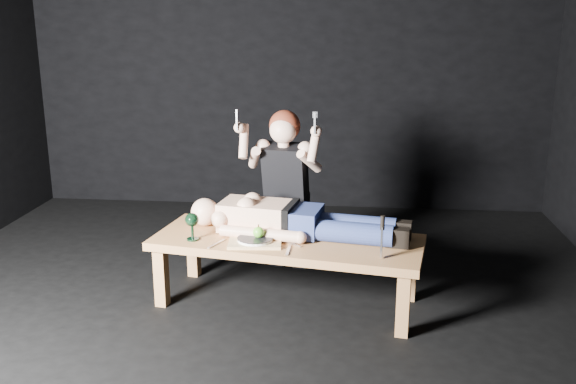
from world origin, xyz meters
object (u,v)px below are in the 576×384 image
object	(u,v)px
table	(287,271)
lying_man	(299,217)
kneeling_woman	(288,188)
goblet	(192,227)
serving_tray	(255,242)
carving_knife	(382,237)

from	to	relation	value
table	lying_man	xyz separation A→B (m)	(0.07, 0.09, 0.35)
table	kneeling_woman	size ratio (longest dim) A/B	1.39
lying_man	goblet	distance (m)	0.70
serving_tray	goblet	size ratio (longest dim) A/B	1.84
serving_tray	carving_knife	bearing A→B (deg)	-12.85
goblet	table	bearing A→B (deg)	8.20
carving_knife	lying_man	bearing A→B (deg)	153.26
serving_tray	goblet	bearing A→B (deg)	176.07
kneeling_woman	table	bearing A→B (deg)	-75.15
lying_man	carving_knife	xyz separation A→B (m)	(0.53, -0.39, 0.01)
lying_man	kneeling_woman	xyz separation A→B (m)	(-0.12, 0.53, 0.05)
kneeling_woman	carving_knife	size ratio (longest dim) A/B	4.69
kneeling_woman	serving_tray	size ratio (longest dim) A/B	3.75
kneeling_woman	carving_knife	distance (m)	1.12
table	carving_knife	bearing A→B (deg)	-16.76
lying_man	serving_tray	distance (m)	0.35
lying_man	serving_tray	xyz separation A→B (m)	(-0.26, -0.21, -0.11)
carving_knife	goblet	bearing A→B (deg)	179.85
goblet	carving_knife	size ratio (longest dim) A/B	0.68
serving_tray	goblet	xyz separation A→B (m)	(-0.41, 0.03, 0.08)
kneeling_woman	goblet	bearing A→B (deg)	-117.96
table	kneeling_woman	xyz separation A→B (m)	(-0.06, 0.62, 0.40)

